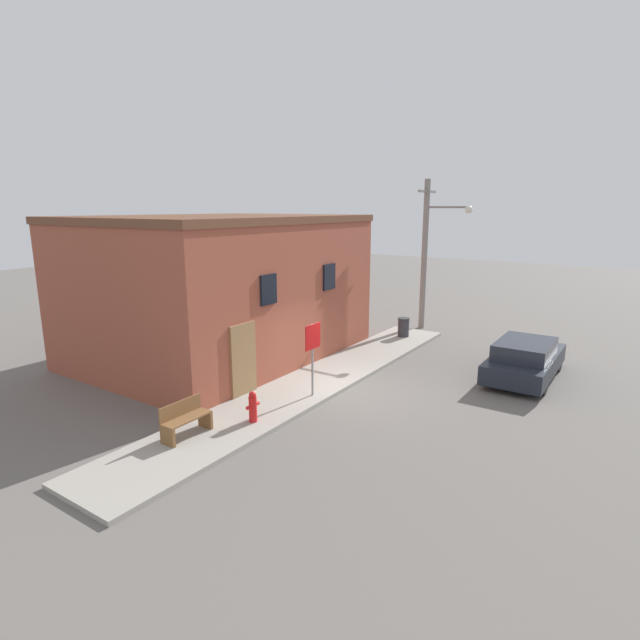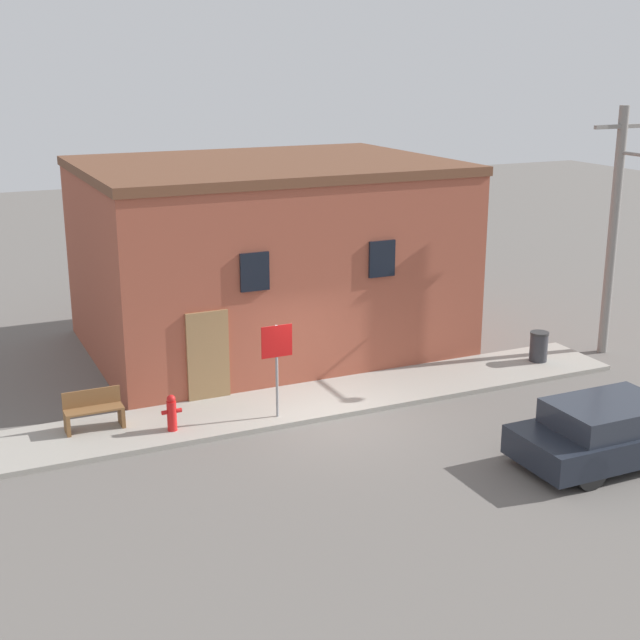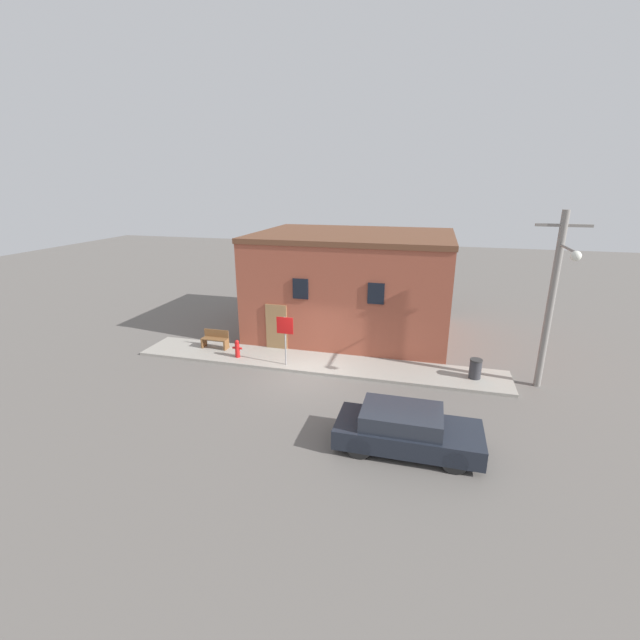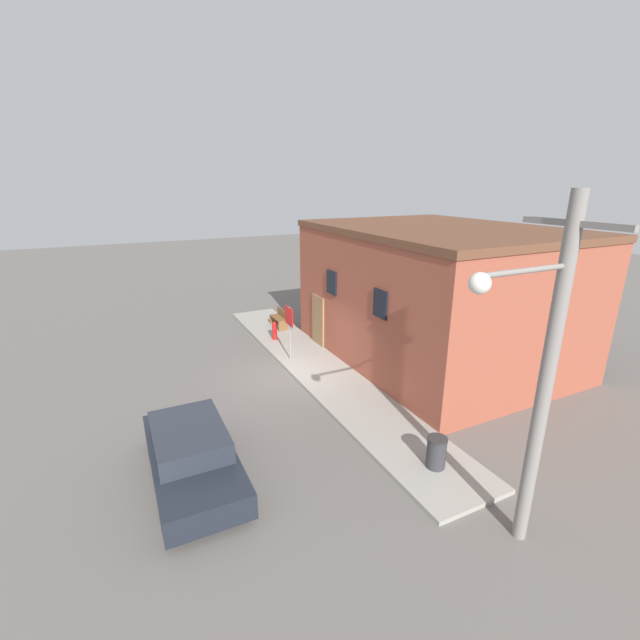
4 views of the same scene
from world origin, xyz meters
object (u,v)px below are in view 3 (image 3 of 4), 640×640
(fire_hydrant, at_px, (237,349))
(parked_car, at_px, (406,430))
(bench, at_px, (215,339))
(trash_bin, at_px, (475,369))
(utility_pole, at_px, (553,296))
(stop_sign, at_px, (285,332))

(fire_hydrant, bearing_deg, parked_car, -32.45)
(bench, height_order, parked_car, parked_car)
(fire_hydrant, relative_size, trash_bin, 1.02)
(utility_pole, bearing_deg, bench, 178.58)
(parked_car, bearing_deg, fire_hydrant, 147.55)
(parked_car, bearing_deg, bench, 148.24)
(fire_hydrant, bearing_deg, stop_sign, -5.54)
(stop_sign, relative_size, bench, 1.71)
(stop_sign, xyz_separation_m, trash_bin, (7.60, 0.67, -1.08))
(fire_hydrant, xyz_separation_m, utility_pole, (12.21, 0.45, 3.06))
(bench, distance_m, utility_pole, 14.04)
(stop_sign, relative_size, parked_car, 0.50)
(stop_sign, height_order, bench, stop_sign)
(stop_sign, bearing_deg, fire_hydrant, 174.46)
(trash_bin, xyz_separation_m, utility_pole, (2.30, 0.01, 3.07))
(parked_car, bearing_deg, trash_bin, 66.39)
(stop_sign, height_order, parked_car, stop_sign)
(bench, distance_m, trash_bin, 11.40)
(fire_hydrant, distance_m, utility_pole, 12.60)
(stop_sign, xyz_separation_m, bench, (-3.80, 1.02, -1.07))
(trash_bin, relative_size, utility_pole, 0.12)
(fire_hydrant, xyz_separation_m, trash_bin, (9.92, 0.44, -0.01))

